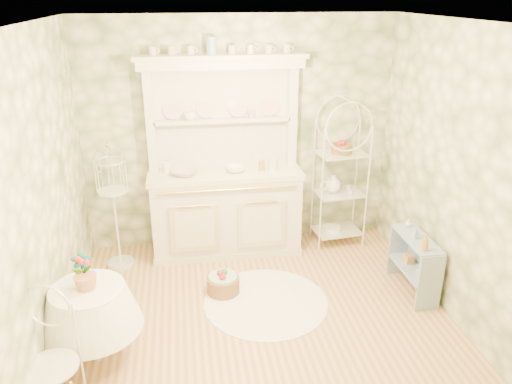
{
  "coord_description": "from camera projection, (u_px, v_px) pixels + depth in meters",
  "views": [
    {
      "loc": [
        -0.66,
        -3.82,
        2.92
      ],
      "look_at": [
        0.0,
        0.5,
        1.15
      ],
      "focal_mm": 35.0,
      "sensor_mm": 36.0,
      "label": 1
    }
  ],
  "objects": [
    {
      "name": "floor",
      "position": [
        264.0,
        325.0,
        4.7
      ],
      "size": [
        3.6,
        3.6,
        0.0
      ],
      "primitive_type": "plane",
      "color": "tan",
      "rests_on": "ground"
    },
    {
      "name": "ceiling",
      "position": [
        266.0,
        23.0,
        3.68
      ],
      "size": [
        3.6,
        3.6,
        0.0
      ],
      "primitive_type": "plane",
      "color": "white",
      "rests_on": "floor"
    },
    {
      "name": "wall_left",
      "position": [
        41.0,
        205.0,
        3.93
      ],
      "size": [
        3.6,
        3.6,
        0.0
      ],
      "primitive_type": "plane",
      "color": "beige",
      "rests_on": "floor"
    },
    {
      "name": "wall_right",
      "position": [
        464.0,
        181.0,
        4.44
      ],
      "size": [
        3.6,
        3.6,
        0.0
      ],
      "primitive_type": "plane",
      "color": "beige",
      "rests_on": "floor"
    },
    {
      "name": "wall_back",
      "position": [
        239.0,
        135.0,
        5.84
      ],
      "size": [
        3.6,
        3.6,
        0.0
      ],
      "primitive_type": "plane",
      "color": "beige",
      "rests_on": "floor"
    },
    {
      "name": "wall_front",
      "position": [
        324.0,
        323.0,
        2.54
      ],
      "size": [
        3.6,
        3.6,
        0.0
      ],
      "primitive_type": "plane",
      "color": "beige",
      "rests_on": "floor"
    },
    {
      "name": "kitchen_dresser",
      "position": [
        225.0,
        160.0,
        5.63
      ],
      "size": [
        1.87,
        0.61,
        2.29
      ],
      "primitive_type": "cube",
      "color": "white",
      "rests_on": "floor"
    },
    {
      "name": "bakers_rack",
      "position": [
        341.0,
        169.0,
        5.9
      ],
      "size": [
        0.65,
        0.5,
        1.93
      ],
      "primitive_type": "cube",
      "rotation": [
        0.0,
        0.0,
        0.12
      ],
      "color": "white",
      "rests_on": "floor"
    },
    {
      "name": "side_shelf",
      "position": [
        414.0,
        266.0,
        5.13
      ],
      "size": [
        0.32,
        0.71,
        0.59
      ],
      "primitive_type": "cube",
      "rotation": [
        0.0,
        0.0,
        -0.1
      ],
      "color": "#849BB2",
      "rests_on": "floor"
    },
    {
      "name": "round_table",
      "position": [
        92.0,
        322.0,
        4.11
      ],
      "size": [
        0.71,
        0.71,
        0.77
      ],
      "primitive_type": "cylinder",
      "rotation": [
        0.0,
        0.0,
        0.01
      ],
      "color": "white",
      "rests_on": "floor"
    },
    {
      "name": "cafe_chair",
      "position": [
        51.0,
        370.0,
        3.53
      ],
      "size": [
        0.48,
        0.48,
        0.86
      ],
      "primitive_type": "cube",
      "rotation": [
        0.0,
        0.0,
        -0.29
      ],
      "color": "white",
      "rests_on": "floor"
    },
    {
      "name": "birdcage_stand",
      "position": [
        114.0,
        204.0,
        5.45
      ],
      "size": [
        0.4,
        0.4,
        1.52
      ],
      "primitive_type": "cube",
      "rotation": [
        0.0,
        0.0,
        0.11
      ],
      "color": "white",
      "rests_on": "floor"
    },
    {
      "name": "floor_basket",
      "position": [
        223.0,
        283.0,
        5.16
      ],
      "size": [
        0.44,
        0.44,
        0.23
      ],
      "primitive_type": "cylinder",
      "rotation": [
        0.0,
        0.0,
        0.3
      ],
      "color": "olive",
      "rests_on": "floor"
    },
    {
      "name": "lace_rug",
      "position": [
        266.0,
        302.0,
        5.03
      ],
      "size": [
        1.65,
        1.65,
        0.01
      ],
      "primitive_type": "cylinder",
      "rotation": [
        0.0,
        0.0,
        0.41
      ],
      "color": "white",
      "rests_on": "floor"
    },
    {
      "name": "bowl_floral",
      "position": [
        185.0,
        175.0,
        5.55
      ],
      "size": [
        0.36,
        0.36,
        0.07
      ],
      "primitive_type": "imported",
      "rotation": [
        0.0,
        0.0,
        -0.34
      ],
      "color": "white",
      "rests_on": "kitchen_dresser"
    },
    {
      "name": "bowl_white",
      "position": [
        236.0,
        171.0,
        5.66
      ],
      "size": [
        0.28,
        0.28,
        0.07
      ],
      "primitive_type": "imported",
      "rotation": [
        0.0,
        0.0,
        -0.3
      ],
      "color": "white",
      "rests_on": "kitchen_dresser"
    },
    {
      "name": "cup_left",
      "position": [
        189.0,
        117.0,
        5.55
      ],
      "size": [
        0.12,
        0.12,
        0.09
      ],
      "primitive_type": "imported",
      "rotation": [
        0.0,
        0.0,
        -0.03
      ],
      "color": "white",
      "rests_on": "kitchen_dresser"
    },
    {
      "name": "cup_right",
      "position": [
        252.0,
        115.0,
        5.63
      ],
      "size": [
        0.11,
        0.11,
        0.09
      ],
      "primitive_type": "imported",
      "rotation": [
        0.0,
        0.0,
        -0.23
      ],
      "color": "white",
      "rests_on": "kitchen_dresser"
    },
    {
      "name": "potted_geranium",
      "position": [
        82.0,
        271.0,
        3.96
      ],
      "size": [
        0.17,
        0.13,
        0.29
      ],
      "primitive_type": "imported",
      "rotation": [
        0.0,
        0.0,
        0.2
      ],
      "color": "#3F7238",
      "rests_on": "round_table"
    },
    {
      "name": "bottle_amber",
      "position": [
        425.0,
        244.0,
        4.74
      ],
      "size": [
        0.09,
        0.09,
        0.17
      ],
      "primitive_type": "imported",
      "rotation": [
        0.0,
        0.0,
        -0.4
      ],
      "color": "#AF7839",
      "rests_on": "side_shelf"
    },
    {
      "name": "bottle_blue",
      "position": [
        415.0,
        234.0,
        4.99
      ],
      "size": [
        0.07,
        0.07,
        0.12
      ],
      "primitive_type": "imported",
      "rotation": [
        0.0,
        0.0,
        0.29
      ],
      "color": "#84A0C4",
      "rests_on": "side_shelf"
    },
    {
      "name": "bottle_glass",
      "position": [
        408.0,
        224.0,
        5.24
      ],
      "size": [
        0.08,
        0.08,
        0.08
      ],
      "primitive_type": "imported",
      "rotation": [
        0.0,
        0.0,
        0.26
      ],
      "color": "silver",
      "rests_on": "side_shelf"
    }
  ]
}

